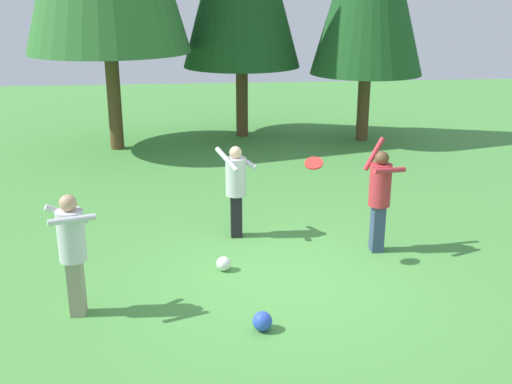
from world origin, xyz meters
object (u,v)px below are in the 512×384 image
person_catcher (72,245)px  ball_blue (262,321)px  person_thrower (380,193)px  person_bystander (236,184)px  frisbee (314,163)px  ball_white (224,264)px

person_catcher → ball_blue: (2.31, -0.65, -0.83)m
person_thrower → person_catcher: size_ratio=1.12×
person_thrower → person_bystander: 2.35m
person_thrower → ball_blue: (-2.09, -2.23, -0.86)m
frisbee → ball_white: frisbee is taller
person_thrower → person_catcher: (-4.40, -1.58, -0.02)m
person_catcher → ball_white: bearing=10.0°
person_catcher → ball_white: (1.93, 1.09, -0.85)m
person_thrower → person_bystander: size_ratio=1.16×
person_catcher → person_bystander: person_catcher is taller
frisbee → person_bystander: bearing=129.3°
ball_white → person_thrower: bearing=11.2°
person_catcher → frisbee: size_ratio=4.73×
ball_blue → ball_white: ball_blue is taller
ball_blue → person_thrower: bearing=46.8°
frisbee → person_catcher: bearing=-160.5°
frisbee → person_thrower: bearing=20.4°
ball_white → person_catcher: bearing=-150.5°
person_bystander → ball_blue: size_ratio=6.38×
person_thrower → person_bystander: (-2.19, 0.85, -0.05)m
person_catcher → frisbee: frisbee is taller
person_catcher → frisbee: (3.26, 1.15, 0.65)m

